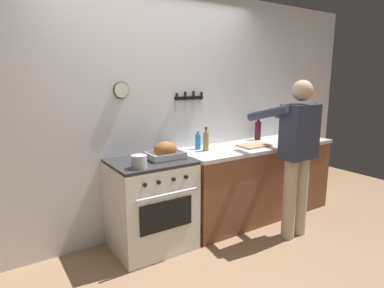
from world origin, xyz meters
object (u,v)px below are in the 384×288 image
(stove, at_px, (151,204))
(cutting_board, at_px, (254,145))
(person_cook, at_px, (297,149))
(saucepan, at_px, (139,162))
(roasting_pan, at_px, (165,151))
(bottle_vinegar, at_px, (206,141))
(bottle_wine_red, at_px, (258,130))
(bottle_dish_soap, at_px, (198,141))

(stove, xyz_separation_m, cutting_board, (1.30, -0.07, 0.46))
(person_cook, xyz_separation_m, saucepan, (-1.59, 0.41, 0.01))
(stove, height_order, saucepan, saucepan)
(roasting_pan, distance_m, bottle_vinegar, 0.54)
(saucepan, relative_size, cutting_board, 0.40)
(roasting_pan, xyz_separation_m, bottle_vinegar, (0.54, 0.07, 0.03))
(roasting_pan, bearing_deg, stove, 171.85)
(stove, height_order, roasting_pan, roasting_pan)
(person_cook, xyz_separation_m, bottle_vinegar, (-0.69, 0.65, 0.06))
(person_cook, xyz_separation_m, bottle_wine_red, (0.24, 0.81, 0.07))
(cutting_board, xyz_separation_m, bottle_wine_red, (0.33, 0.28, 0.12))
(stove, height_order, cutting_board, cutting_board)
(cutting_board, bearing_deg, bottle_wine_red, 40.05)
(stove, xyz_separation_m, bottle_vinegar, (0.69, 0.05, 0.56))
(stove, height_order, bottle_dish_soap, bottle_dish_soap)
(cutting_board, distance_m, bottle_wine_red, 0.45)
(saucepan, relative_size, bottle_vinegar, 0.55)
(bottle_vinegar, bearing_deg, stove, -176.17)
(bottle_dish_soap, height_order, bottle_vinegar, bottle_vinegar)
(cutting_board, bearing_deg, saucepan, -175.06)
(bottle_dish_soap, bearing_deg, saucepan, -157.48)
(stove, bearing_deg, person_cook, -23.50)
(stove, height_order, bottle_wine_red, bottle_wine_red)
(person_cook, bearing_deg, bottle_dish_soap, 50.00)
(bottle_wine_red, bearing_deg, person_cook, -106.69)
(saucepan, bearing_deg, bottle_dish_soap, 22.52)
(bottle_dish_soap, distance_m, bottle_vinegar, 0.12)
(roasting_pan, height_order, bottle_wine_red, bottle_wine_red)
(stove, height_order, bottle_vinegar, bottle_vinegar)
(saucepan, xyz_separation_m, bottle_wine_red, (1.83, 0.41, 0.07))
(bottle_vinegar, bearing_deg, saucepan, -164.88)
(stove, xyz_separation_m, saucepan, (-0.20, -0.20, 0.51))
(cutting_board, relative_size, bottle_vinegar, 1.39)
(roasting_pan, relative_size, bottle_vinegar, 1.36)
(person_cook, relative_size, saucepan, 11.66)
(bottle_wine_red, height_order, bottle_vinegar, bottle_wine_red)
(roasting_pan, bearing_deg, bottle_vinegar, 7.30)
(roasting_pan, xyz_separation_m, saucepan, (-0.36, -0.17, -0.02))
(cutting_board, relative_size, bottle_wine_red, 1.20)
(stove, bearing_deg, bottle_vinegar, 3.83)
(cutting_board, distance_m, bottle_vinegar, 0.63)
(person_cook, xyz_separation_m, bottle_dish_soap, (-0.72, 0.77, 0.04))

